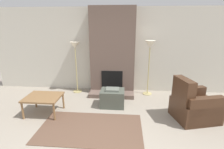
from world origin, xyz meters
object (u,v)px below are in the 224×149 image
object	(u,v)px
side_table	(43,98)
floor_lamp_left	(75,50)
ottoman	(112,98)
armchair	(193,107)
floor_lamp_right	(150,49)

from	to	relation	value
side_table	floor_lamp_left	size ratio (longest dim) A/B	0.52
ottoman	floor_lamp_left	size ratio (longest dim) A/B	0.39
floor_lamp_left	armchair	bearing A→B (deg)	-24.77
floor_lamp_right	ottoman	bearing A→B (deg)	-138.62
armchair	floor_lamp_right	xyz separation A→B (m)	(-0.85, 1.42, 1.08)
armchair	floor_lamp_left	world-z (taller)	floor_lamp_left
armchair	floor_lamp_right	bearing A→B (deg)	16.21
floor_lamp_left	floor_lamp_right	size ratio (longest dim) A/B	0.97
floor_lamp_right	floor_lamp_left	bearing A→B (deg)	-180.00
ottoman	side_table	size ratio (longest dim) A/B	0.76
ottoman	floor_lamp_right	distance (m)	1.79
armchair	floor_lamp_left	xyz separation A→B (m)	(-3.07, 1.42, 1.03)
floor_lamp_right	armchair	bearing A→B (deg)	-59.04
floor_lamp_right	side_table	bearing A→B (deg)	-151.26
side_table	floor_lamp_left	world-z (taller)	floor_lamp_left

